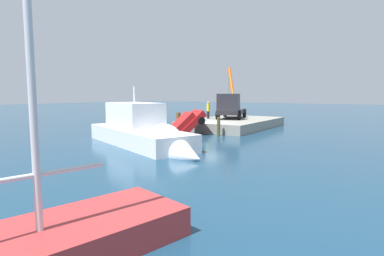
# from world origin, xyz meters

# --- Properties ---
(ground) EXTENTS (200.00, 200.00, 0.00)m
(ground) POSITION_xyz_m (0.00, 0.00, 0.00)
(ground) COLOR navy
(dock) EXTENTS (12.19, 7.38, 0.93)m
(dock) POSITION_xyz_m (-4.57, 0.00, 0.46)
(dock) COLOR gray
(dock) RESTS_ON ground
(crane_truck) EXTENTS (7.93, 4.92, 6.09)m
(crane_truck) POSITION_xyz_m (-4.94, -0.51, 2.28)
(crane_truck) COLOR black
(crane_truck) RESTS_ON dock
(dock_worker) EXTENTS (0.34, 0.34, 1.90)m
(dock_worker) POSITION_xyz_m (-3.62, -2.56, 1.90)
(dock_worker) COLOR black
(dock_worker) RESTS_ON dock
(salvaged_car) EXTENTS (4.36, 3.74, 3.52)m
(salvaged_car) POSITION_xyz_m (3.74, -0.90, 0.61)
(salvaged_car) COLOR red
(salvaged_car) RESTS_ON ground
(moored_yacht) EXTENTS (7.40, 13.03, 5.63)m
(moored_yacht) POSITION_xyz_m (9.99, 0.81, 0.50)
(moored_yacht) COLOR white
(moored_yacht) RESTS_ON ground
(distant_sailboat) EXTENTS (6.87, 3.81, 7.75)m
(distant_sailboat) POSITION_xyz_m (22.22, 8.65, 0.16)
(distant_sailboat) COLOR #B23333
(distant_sailboat) RESTS_ON ground
(piling_near) EXTENTS (0.41, 0.41, 1.93)m
(piling_near) POSITION_xyz_m (2.45, -2.19, 0.96)
(piling_near) COLOR brown
(piling_near) RESTS_ON ground
(piling_mid) EXTENTS (0.29, 0.29, 1.63)m
(piling_mid) POSITION_xyz_m (2.19, 1.94, 0.82)
(piling_mid) COLOR #4C492A
(piling_mid) RESTS_ON ground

